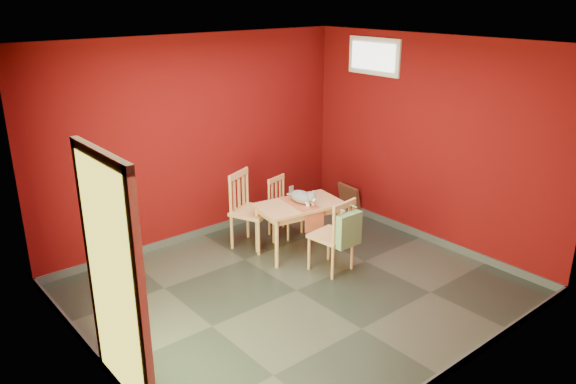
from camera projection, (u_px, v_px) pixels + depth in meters
ground at (297, 290)px, 6.34m from camera, size 4.50×4.50×0.00m
room_shell at (297, 286)px, 6.32m from camera, size 4.50×4.50×4.50m
doorway at (112, 275)px, 4.32m from camera, size 0.06×1.01×2.13m
window at (374, 56)px, 7.60m from camera, size 0.05×0.90×0.50m
outlet_plate at (291, 190)px, 8.64m from camera, size 0.08×0.02×0.12m
dining_table at (299, 209)px, 7.10m from camera, size 1.15×0.78×0.66m
table_runner at (304, 209)px, 7.02m from camera, size 0.36×0.61×0.29m
chair_far_left at (249, 209)px, 7.30m from camera, size 0.61×0.61×1.01m
chair_far_right at (283, 205)px, 7.71m from camera, size 0.45×0.45×0.80m
chair_near at (334, 234)px, 6.64m from camera, size 0.47×0.47×0.92m
tote_bag at (349, 230)px, 6.45m from camera, size 0.34×0.20×0.47m
cat at (302, 195)px, 7.06m from camera, size 0.36×0.48×0.22m
picture_frame at (349, 198)px, 8.53m from camera, size 0.17×0.43×0.42m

